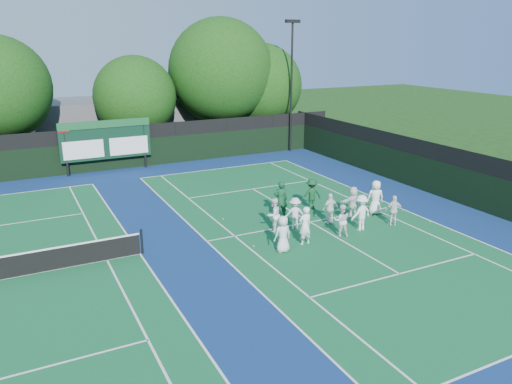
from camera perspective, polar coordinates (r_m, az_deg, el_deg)
name	(u,v)px	position (r m, az deg, el deg)	size (l,w,h in m)	color
ground	(321,229)	(24.18, 7.47, -4.19)	(120.00, 120.00, 0.00)	#15380F
court_apron	(196,243)	(22.46, -6.87, -5.86)	(34.00, 32.00, 0.01)	navy
near_court	(310,222)	(24.95, 6.19, -3.43)	(11.05, 23.85, 0.01)	#11552C
back_fence	(120,150)	(35.97, -15.24, 4.68)	(34.00, 0.08, 3.00)	black
divider_fence_right	(445,175)	(30.22, 20.80, 1.86)	(0.08, 32.00, 3.00)	black
scoreboard	(106,140)	(35.23, -16.81, 5.69)	(6.00, 0.21, 3.55)	black
clubhouse	(147,120)	(44.41, -12.40, 7.99)	(18.00, 6.00, 4.00)	#545458
light_pole_right	(292,71)	(39.90, 4.10, 13.58)	(1.20, 0.30, 10.12)	black
tree_b	(0,91)	(38.26, -27.21, 10.24)	(7.03, 7.03, 9.08)	black
tree_c	(137,99)	(39.43, -13.45, 10.29)	(6.18, 6.18, 7.62)	black
tree_d	(222,74)	(41.49, -3.85, 13.31)	(8.43, 8.43, 10.45)	black
tree_e	(261,87)	(43.09, 0.63, 11.86)	(6.98, 6.98, 8.46)	black
tennis_ball_0	(254,246)	(21.94, -0.27, -6.21)	(0.07, 0.07, 0.07)	#BFD218
tennis_ball_1	(311,201)	(27.99, 6.25, -1.08)	(0.07, 0.07, 0.07)	#BFD218
tennis_ball_2	(430,221)	(26.27, 19.26, -3.20)	(0.07, 0.07, 0.07)	#BFD218
tennis_ball_3	(223,219)	(25.21, -3.79, -3.09)	(0.07, 0.07, 0.07)	#BFD218
player_front_0	(283,234)	(21.20, 3.09, -4.83)	(0.79, 0.51, 1.62)	silver
player_front_1	(305,226)	(22.03, 5.64, -3.84)	(0.64, 0.42, 1.75)	white
player_front_2	(341,220)	(23.19, 9.73, -3.22)	(0.74, 0.58, 1.52)	silver
player_front_3	(361,213)	(24.06, 11.91, -2.33)	(1.12, 0.64, 1.73)	white
player_front_4	(394,210)	(25.12, 15.48, -2.04)	(0.88, 0.37, 1.50)	white
player_back_0	(274,215)	(23.44, 2.04, -2.63)	(0.79, 0.61, 1.62)	white
player_back_1	(295,213)	(23.79, 4.48, -2.45)	(1.00, 0.58, 1.55)	silver
player_back_2	(330,208)	(24.68, 8.48, -1.87)	(0.91, 0.38, 1.55)	white
player_back_3	(353,201)	(25.88, 10.99, -1.06)	(1.47, 0.47, 1.58)	white
player_back_4	(375,197)	(26.45, 13.49, -0.59)	(0.87, 0.57, 1.79)	white
coach_left	(281,200)	(25.12, 2.83, -0.89)	(0.71, 0.46, 1.94)	#103D21
coach_right	(311,194)	(26.53, 6.36, -0.27)	(1.09, 0.63, 1.69)	#103A1E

